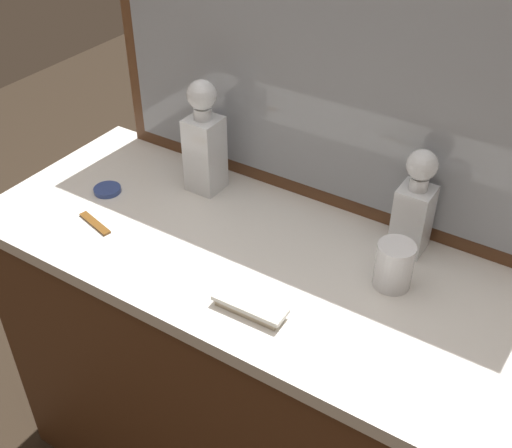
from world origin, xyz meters
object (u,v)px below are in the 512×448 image
at_px(crystal_decanter_far_left, 205,147).
at_px(silver_brush_left, 250,306).
at_px(porcelain_dish, 107,190).
at_px(tortoiseshell_comb, 95,223).
at_px(crystal_tumbler_front, 394,267).
at_px(crystal_decanter_center, 414,212).

xyz_separation_m(crystal_decanter_far_left, silver_brush_left, (0.35, -0.33, -0.11)).
bearing_deg(porcelain_dish, tortoiseshell_comb, -58.75).
xyz_separation_m(crystal_decanter_far_left, crystal_tumbler_front, (0.56, -0.09, -0.07)).
distance_m(crystal_decanter_far_left, tortoiseshell_comb, 0.33).
distance_m(porcelain_dish, tortoiseshell_comb, 0.14).
xyz_separation_m(porcelain_dish, tortoiseshell_comb, (0.07, -0.12, -0.00)).
height_order(crystal_decanter_far_left, tortoiseshell_comb, crystal_decanter_far_left).
relative_size(crystal_tumbler_front, porcelain_dish, 1.49).
bearing_deg(silver_brush_left, crystal_decanter_far_left, 136.92).
bearing_deg(porcelain_dish, silver_brush_left, -16.85).
bearing_deg(silver_brush_left, crystal_decanter_center, 62.43).
xyz_separation_m(crystal_tumbler_front, porcelain_dish, (-0.77, -0.07, -0.04)).
height_order(crystal_decanter_far_left, crystal_tumbler_front, crystal_decanter_far_left).
distance_m(crystal_decanter_center, porcelain_dish, 0.78).
relative_size(crystal_decanter_far_left, porcelain_dish, 4.26).
distance_m(crystal_tumbler_front, porcelain_dish, 0.77).
distance_m(crystal_decanter_far_left, silver_brush_left, 0.49).
distance_m(silver_brush_left, porcelain_dish, 0.58).
bearing_deg(crystal_tumbler_front, porcelain_dish, -175.07).
bearing_deg(silver_brush_left, tortoiseshell_comb, 174.52).
xyz_separation_m(crystal_decanter_center, crystal_tumbler_front, (0.02, -0.14, -0.05)).
height_order(crystal_decanter_far_left, porcelain_dish, crystal_decanter_far_left).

